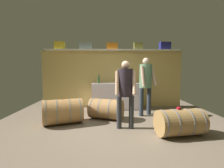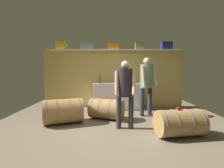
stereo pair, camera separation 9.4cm
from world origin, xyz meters
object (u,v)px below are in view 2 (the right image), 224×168
Objects in this scene: wine_barrel_far at (106,109)px; toolcase_yellow at (61,46)px; toolcase_orange at (113,46)px; toolcase_navy at (166,46)px; toolcase_olive at (139,46)px; tasting_cup at (178,109)px; wine_glass at (119,80)px; wine_barrel_near at (180,123)px; wine_bottle_green at (100,79)px; wine_barrel_flank at (63,111)px; toolcase_grey at (87,46)px; winemaker_pouring at (125,88)px; visitor_tasting at (147,80)px; work_cabinet at (117,96)px.

toolcase_yellow is at bearing 158.98° from wine_barrel_far.
toolcase_orange is 1.04× the size of toolcase_navy.
toolcase_olive is 3.95× the size of tasting_cup.
toolcase_olive is at bearing -2.00° from toolcase_yellow.
toolcase_yellow is 2.18× the size of wine_glass.
wine_barrel_near is (1.32, -2.56, -1.89)m from toolcase_orange.
wine_barrel_flank is (-0.83, -1.40, -0.73)m from wine_bottle_green.
toolcase_grey is at bearing 59.59° from wine_barrel_flank.
tasting_cup is (0.37, -2.56, -1.60)m from toolcase_olive.
toolcase_orange is at bearing -79.30° from winemaker_pouring.
wine_barrel_far is at bearing -148.99° from toolcase_navy.
tasting_cup is (1.75, -2.22, -0.47)m from wine_bottle_green.
winemaker_pouring reaches higher than wine_barrel_far.
toolcase_grey is at bearing 123.12° from wine_barrel_near.
toolcase_orange is at bearing 100.44° from wine_barrel_far.
toolcase_olive is 2.00× the size of wine_glass.
toolcase_orange is 0.37× the size of wine_barrel_far.
wine_barrel_far is 1.11m from winemaker_pouring.
wine_glass is 1.51m from wine_barrel_far.
toolcase_navy is 0.21× the size of visitor_tasting.
toolcase_navy is at bearing 77.19° from tasting_cup.
winemaker_pouring is at bearing -40.39° from wine_barrel_far.
toolcase_yellow is 2.34m from wine_glass.
wine_barrel_flank is at bearing -132.32° from wine_glass.
toolcase_orange is 3.45m from wine_barrel_near.
visitor_tasting reaches higher than tasting_cup.
wine_glass is (2.01, -0.10, -1.18)m from toolcase_yellow.
visitor_tasting is at bearing -119.38° from winemaker_pouring.
wine_bottle_green reaches higher than tasting_cup.
wine_barrel_near is at bearing -51.91° from toolcase_grey.
toolcase_orange is 0.24× the size of winemaker_pouring.
toolcase_olive is 0.95m from toolcase_navy.
tasting_cup is 1.63m from visitor_tasting.
work_cabinet is 4.97× the size of wine_bottle_green.
toolcase_olive is 3.38m from wine_barrel_flank.
toolcase_navy is 4.07m from wine_barrel_flank.
toolcase_navy is at bearing 8.30° from wine_bottle_green.
wine_glass is at bearing 91.37° from wine_barrel_far.
toolcase_orange is 0.91m from toolcase_olive.
toolcase_yellow reaches higher than toolcase_orange.
toolcase_olive is 2.54m from winemaker_pouring.
wine_bottle_green is at bearing 40.95° from wine_barrel_flank.
wine_glass is at bearing 44.55° from work_cabinet.
toolcase_grey is 2.43m from visitor_tasting.
wine_barrel_near is at bearing -104.19° from toolcase_navy.
toolcase_grey reaches higher than wine_barrel_flank.
toolcase_grey is 0.41× the size of wine_barrel_far.
wine_barrel_far is 0.95× the size of wine_barrel_flank.
toolcase_olive is 0.27× the size of wine_barrel_flank.
wine_barrel_flank is 2.48m from visitor_tasting.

